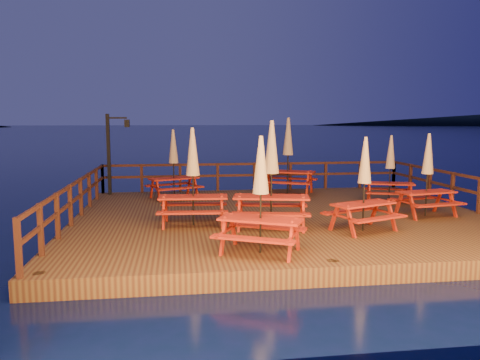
{
  "coord_description": "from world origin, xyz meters",
  "views": [
    {
      "loc": [
        -3.07,
        -13.3,
        3.2
      ],
      "look_at": [
        -1.16,
        0.6,
        1.37
      ],
      "focal_mm": 35.0,
      "sensor_mm": 36.0,
      "label": 1
    }
  ],
  "objects_px": {
    "lamp_post": "(113,147)",
    "picnic_table_0": "(288,154)",
    "picnic_table_1": "(261,193)",
    "picnic_table_2": "(364,183)"
  },
  "relations": [
    {
      "from": "lamp_post",
      "to": "picnic_table_0",
      "type": "xyz_separation_m",
      "value": [
        6.5,
        -0.7,
        -0.31
      ]
    },
    {
      "from": "picnic_table_1",
      "to": "picnic_table_2",
      "type": "bearing_deg",
      "value": 55.05
    },
    {
      "from": "lamp_post",
      "to": "picnic_table_1",
      "type": "height_order",
      "value": "lamp_post"
    },
    {
      "from": "picnic_table_2",
      "to": "lamp_post",
      "type": "bearing_deg",
      "value": 114.05
    },
    {
      "from": "picnic_table_0",
      "to": "picnic_table_1",
      "type": "height_order",
      "value": "picnic_table_0"
    },
    {
      "from": "lamp_post",
      "to": "picnic_table_2",
      "type": "relative_size",
      "value": 1.27
    },
    {
      "from": "lamp_post",
      "to": "picnic_table_2",
      "type": "xyz_separation_m",
      "value": [
        6.97,
        -6.81,
        -0.57
      ]
    },
    {
      "from": "picnic_table_1",
      "to": "picnic_table_0",
      "type": "bearing_deg",
      "value": 98.89
    },
    {
      "from": "lamp_post",
      "to": "picnic_table_2",
      "type": "height_order",
      "value": "lamp_post"
    },
    {
      "from": "lamp_post",
      "to": "picnic_table_0",
      "type": "distance_m",
      "value": 6.54
    }
  ]
}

